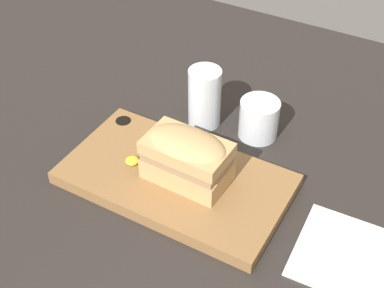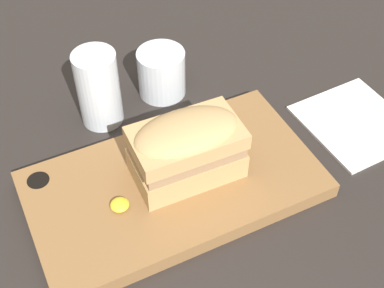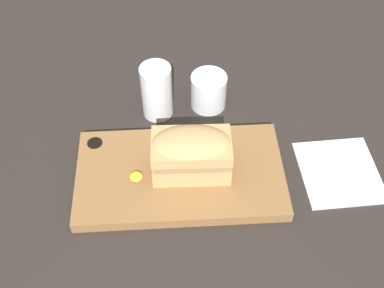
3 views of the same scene
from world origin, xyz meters
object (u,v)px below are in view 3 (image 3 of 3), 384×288
at_px(water_glass, 157,94).
at_px(napkin, 339,172).
at_px(wine_glass, 209,92).
at_px(sandwich, 191,152).
at_px(serving_board, 180,174).

distance_m(water_glass, napkin, 0.40).
bearing_deg(water_glass, napkin, -27.74).
xyz_separation_m(wine_glass, napkin, (0.24, -0.20, -0.03)).
bearing_deg(wine_glass, sandwich, -103.91).
relative_size(sandwich, water_glass, 1.19).
relative_size(serving_board, wine_glass, 5.05).
relative_size(serving_board, water_glass, 3.20).
height_order(water_glass, wine_glass, water_glass).
relative_size(sandwich, wine_glass, 1.87).
height_order(sandwich, napkin, sandwich).
bearing_deg(water_glass, wine_glass, 9.28).
bearing_deg(napkin, water_glass, 152.26).
distance_m(serving_board, wine_glass, 0.21).
bearing_deg(sandwich, water_glass, 109.37).
bearing_deg(sandwich, serving_board, -172.48).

